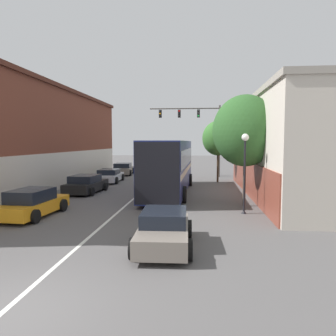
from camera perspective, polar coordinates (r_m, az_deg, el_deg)
name	(u,v)px	position (r m, az deg, el deg)	size (l,w,h in m)	color
ground_plane	(2,313)	(8.34, -26.96, -21.59)	(160.00, 160.00, 0.00)	#565454
lane_center_line	(139,194)	(22.76, -5.11, -4.55)	(0.14, 43.61, 0.01)	silver
building_left_brick	(4,135)	(28.90, -26.60, 5.11)	(9.76, 29.98, 8.00)	brown
building_right_storefront	(295,145)	(23.52, 21.32, 3.73)	(6.42, 18.48, 6.55)	beige
bus	(170,164)	(23.05, 0.29, 0.73)	(2.99, 12.24, 3.68)	navy
hatchback_foreground	(164,230)	(11.40, -0.71, -10.69)	(2.04, 3.92, 1.24)	slate
parked_car_left_near	(123,169)	(36.34, -7.84, -0.17)	(2.40, 4.41, 1.29)	slate
parked_car_left_mid	(110,176)	(29.81, -10.15, -1.34)	(2.12, 4.30, 1.18)	silver
parked_car_left_far	(33,203)	(17.18, -22.48, -5.72)	(2.14, 4.31, 1.35)	orange
parked_car_left_distant	(86,184)	(23.90, -14.08, -2.76)	(2.30, 4.31, 1.28)	black
traffic_signal_gantry	(197,125)	(33.93, 5.13, 7.55)	(7.24, 0.36, 7.31)	#514C47
street_lamp	(245,162)	(16.73, 13.22, 0.94)	(0.36, 0.36, 4.02)	black
street_tree_near	(245,131)	(18.68, 13.30, 6.33)	(3.60, 3.24, 6.20)	brown
street_tree_far	(218,138)	(29.47, 8.72, 5.14)	(2.80, 2.52, 5.48)	#3D2D1E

